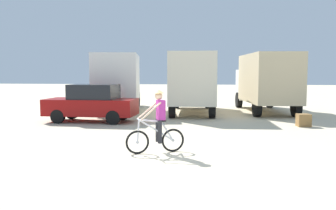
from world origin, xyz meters
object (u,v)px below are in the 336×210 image
sedan_parked (92,103)px  supply_crate (304,120)px  box_truck_tan_camper (266,80)px  cyclist_orange_shirt (157,124)px  box_truck_cream_rv (192,80)px  box_truck_white_box (119,80)px

sedan_parked → supply_crate: (9.50, -0.29, -0.61)m
box_truck_tan_camper → cyclist_orange_shirt: (-4.60, -11.26, -1.03)m
box_truck_cream_rv → cyclist_orange_shirt: (-0.38, -10.28, -1.03)m
cyclist_orange_shirt → sedan_parked: bearing=124.0°
box_truck_white_box → sedan_parked: size_ratio=1.66×
sedan_parked → box_truck_cream_rv: bearing=43.7°
box_truck_white_box → box_truck_tan_camper: same height
box_truck_cream_rv → box_truck_tan_camper: bearing=13.1°
box_truck_white_box → cyclist_orange_shirt: box_truck_white_box is taller
box_truck_white_box → supply_crate: box_truck_white_box is taller
supply_crate → cyclist_orange_shirt: bearing=-133.4°
sedan_parked → supply_crate: 9.52m
box_truck_tan_camper → sedan_parked: 10.17m
cyclist_orange_shirt → supply_crate: cyclist_orange_shirt is taller
cyclist_orange_shirt → box_truck_tan_camper: bearing=67.8°
box_truck_cream_rv → cyclist_orange_shirt: size_ratio=3.78×
box_truck_tan_camper → cyclist_orange_shirt: size_ratio=3.83×
box_truck_white_box → supply_crate: 11.04m
box_truck_white_box → sedan_parked: (0.07, -4.99, -0.99)m
box_truck_white_box → box_truck_tan_camper: bearing=1.6°
supply_crate → box_truck_cream_rv: bearing=138.1°
box_truck_cream_rv → sedan_parked: size_ratio=1.62×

